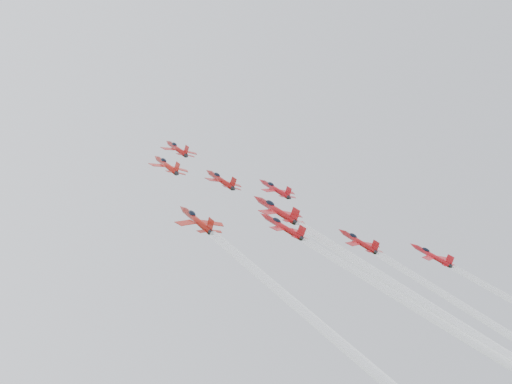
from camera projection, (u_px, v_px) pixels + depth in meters
jet_lead at (177, 148)px, 152.36m from camera, size 9.50×12.18×7.66m
jet_row2_left at (166, 165)px, 131.01m from camera, size 8.91×11.43×7.19m
jet_row2_center at (220, 180)px, 134.78m from camera, size 9.06×11.61×7.30m
jet_row2_right at (275, 189)px, 144.81m from camera, size 9.09×11.65×7.33m
jet_center at (496, 353)px, 86.05m from camera, size 10.60×100.26×58.89m
jet_rear_farleft at (377, 366)px, 69.15m from camera, size 8.40×79.39×46.63m
jet_rear_left at (470, 354)px, 82.59m from camera, size 8.57×81.01×47.58m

